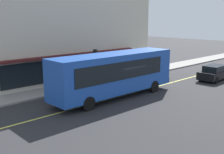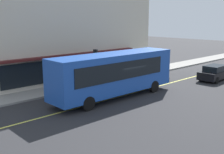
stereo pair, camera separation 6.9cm
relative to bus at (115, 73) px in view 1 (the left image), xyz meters
The scene contains 9 objects.
ground 2.18m from the bus, ahead, with size 120.00×120.00×0.00m, color #28282B.
sidewalk 5.38m from the bus, 79.77° to the left, with size 80.00×2.60×0.15m, color gray.
lane_centre_stripe 2.18m from the bus, ahead, with size 36.00×0.16×0.01m, color #D8D14C.
storefront_building 11.50m from the bus, 88.77° to the left, with size 22.73×9.21×13.15m.
bus is the anchor object (origin of this frame).
traffic_light 4.49m from the bus, 69.35° to the left, with size 0.30×0.52×3.20m.
car_black 12.03m from the bus, 11.84° to the right, with size 4.35×1.95×1.52m.
pedestrian_near_storefront 9.62m from the bus, 26.44° to the left, with size 0.34×0.34×1.65m.
pedestrian_waiting 10.92m from the bus, 26.80° to the left, with size 0.34×0.34×1.85m.
Camera 1 is at (-15.69, -15.12, 6.16)m, focal length 44.53 mm.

